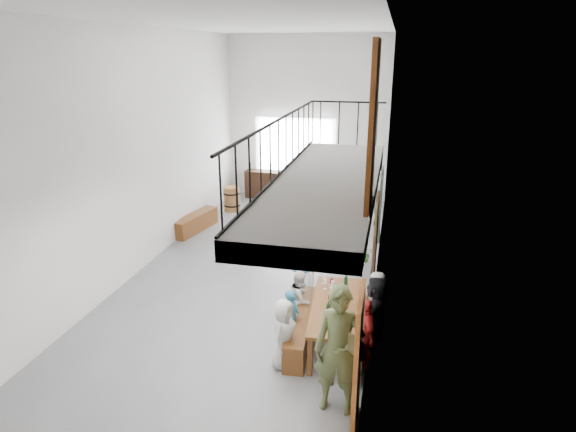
% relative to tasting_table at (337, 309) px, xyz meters
% --- Properties ---
extents(floor, '(12.00, 12.00, 0.00)m').
position_rel_tasting_table_xyz_m(floor, '(-2.20, 2.88, -0.71)').
color(floor, slate).
rests_on(floor, ground).
extents(room_walls, '(12.00, 12.00, 12.00)m').
position_rel_tasting_table_xyz_m(room_walls, '(-2.20, 2.88, 2.85)').
color(room_walls, white).
rests_on(room_walls, ground).
extents(gateway_portal, '(2.80, 0.08, 2.80)m').
position_rel_tasting_table_xyz_m(gateway_portal, '(-2.60, 8.82, 0.69)').
color(gateway_portal, white).
rests_on(gateway_portal, ground).
extents(right_wall_decor, '(0.07, 8.28, 5.07)m').
position_rel_tasting_table_xyz_m(right_wall_decor, '(0.50, 1.02, 1.04)').
color(right_wall_decor, '#98541E').
rests_on(right_wall_decor, ground).
extents(balcony, '(1.52, 5.62, 4.00)m').
position_rel_tasting_table_xyz_m(balcony, '(-0.22, -0.24, 2.26)').
color(balcony, silver).
rests_on(balcony, ground).
extents(tasting_table, '(1.02, 2.20, 0.79)m').
position_rel_tasting_table_xyz_m(tasting_table, '(0.00, 0.00, 0.00)').
color(tasting_table, brown).
rests_on(tasting_table, ground).
extents(bench_inner, '(0.47, 2.19, 0.50)m').
position_rel_tasting_table_xyz_m(bench_inner, '(-0.64, 0.05, -0.46)').
color(bench_inner, brown).
rests_on(bench_inner, ground).
extents(bench_wall, '(0.32, 2.17, 0.50)m').
position_rel_tasting_table_xyz_m(bench_wall, '(0.37, -0.03, -0.46)').
color(bench_wall, brown).
rests_on(bench_wall, ground).
extents(tableware, '(0.52, 1.33, 0.35)m').
position_rel_tasting_table_xyz_m(tableware, '(-0.08, 0.15, 0.23)').
color(tableware, black).
rests_on(tableware, tasting_table).
extents(side_bench, '(0.74, 1.82, 0.50)m').
position_rel_tasting_table_xyz_m(side_bench, '(-4.70, 4.83, -0.46)').
color(side_bench, brown).
rests_on(side_bench, ground).
extents(oak_barrel, '(0.54, 0.54, 0.80)m').
position_rel_tasting_table_xyz_m(oak_barrel, '(-4.28, 6.84, -0.31)').
color(oak_barrel, brown).
rests_on(oak_barrel, ground).
extents(serving_counter, '(1.83, 0.54, 0.96)m').
position_rel_tasting_table_xyz_m(serving_counter, '(-3.39, 8.53, -0.23)').
color(serving_counter, '#331E11').
rests_on(serving_counter, ground).
extents(counter_bottles, '(1.58, 0.08, 0.28)m').
position_rel_tasting_table_xyz_m(counter_bottles, '(-3.39, 8.51, 0.40)').
color(counter_bottles, black).
rests_on(counter_bottles, serving_counter).
extents(guest_left_a, '(0.49, 0.65, 1.20)m').
position_rel_tasting_table_xyz_m(guest_left_a, '(-0.78, -0.79, -0.11)').
color(guest_left_a, beige).
rests_on(guest_left_a, ground).
extents(guest_left_b, '(0.30, 0.41, 1.07)m').
position_rel_tasting_table_xyz_m(guest_left_b, '(-0.77, -0.18, -0.17)').
color(guest_left_b, '#286D87').
rests_on(guest_left_b, ground).
extents(guest_left_c, '(0.46, 0.57, 1.12)m').
position_rel_tasting_table_xyz_m(guest_left_c, '(-0.74, 0.49, -0.15)').
color(guest_left_c, beige).
rests_on(guest_left_c, ground).
extents(guest_left_d, '(0.43, 0.72, 1.10)m').
position_rel_tasting_table_xyz_m(guest_left_d, '(-0.83, 0.97, -0.16)').
color(guest_left_d, '#286D87').
rests_on(guest_left_d, ground).
extents(guest_right_a, '(0.53, 0.77, 1.21)m').
position_rel_tasting_table_xyz_m(guest_right_a, '(0.51, -0.48, -0.10)').
color(guest_right_a, red).
rests_on(guest_right_a, ground).
extents(guest_right_b, '(0.74, 1.26, 1.29)m').
position_rel_tasting_table_xyz_m(guest_right_b, '(0.64, 0.18, -0.06)').
color(guest_right_b, black).
rests_on(guest_right_b, ground).
extents(guest_right_c, '(0.38, 0.56, 1.13)m').
position_rel_tasting_table_xyz_m(guest_right_c, '(0.64, 0.71, -0.14)').
color(guest_right_c, beige).
rests_on(guest_right_c, ground).
extents(host_standing, '(0.73, 0.50, 1.96)m').
position_rel_tasting_table_xyz_m(host_standing, '(0.21, -1.60, 0.27)').
color(host_standing, '#4D5831').
rests_on(host_standing, ground).
extents(potted_plant, '(0.45, 0.43, 0.40)m').
position_rel_tasting_table_xyz_m(potted_plant, '(0.25, 3.71, -0.51)').
color(potted_plant, '#124315').
rests_on(potted_plant, ground).
extents(bicycle_near, '(2.03, 1.53, 1.02)m').
position_rel_tasting_table_xyz_m(bicycle_near, '(-1.76, 8.16, -0.20)').
color(bicycle_near, black).
rests_on(bicycle_near, ground).
extents(bicycle_far, '(1.66, 0.79, 0.96)m').
position_rel_tasting_table_xyz_m(bicycle_far, '(-0.65, 8.25, -0.23)').
color(bicycle_far, black).
rests_on(bicycle_far, ground).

